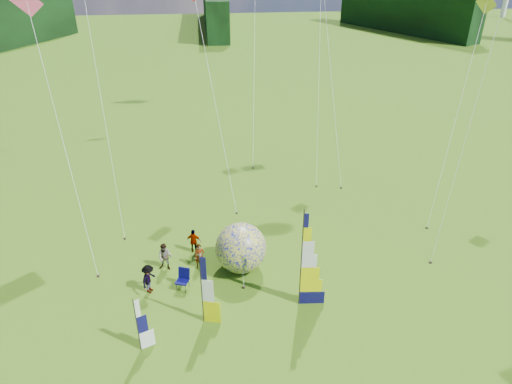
{
  "coord_description": "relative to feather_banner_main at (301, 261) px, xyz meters",
  "views": [
    {
      "loc": [
        -3.22,
        -14.88,
        15.91
      ],
      "look_at": [
        -1.0,
        4.0,
        5.5
      ],
      "focal_mm": 32.0,
      "sensor_mm": 36.0,
      "label": 1
    }
  ],
  "objects": [
    {
      "name": "ground",
      "position": [
        -0.94,
        -2.12,
        -2.66
      ],
      "size": [
        220.0,
        220.0,
        0.0
      ],
      "primitive_type": "plane",
      "color": "#59811B",
      "rests_on": "ground"
    },
    {
      "name": "treeline_ring",
      "position": [
        -0.94,
        -2.12,
        1.34
      ],
      "size": [
        210.0,
        210.0,
        8.0
      ],
      "primitive_type": null,
      "color": "#103B13",
      "rests_on": "ground"
    },
    {
      "name": "feather_banner_main",
      "position": [
        0.0,
        0.0,
        0.0
      ],
      "size": [
        1.43,
        0.23,
        5.31
      ],
      "primitive_type": null,
      "rotation": [
        0.0,
        0.0,
        -0.09
      ],
      "color": "#0E0C46",
      "rests_on": "ground"
    },
    {
      "name": "side_banner_left",
      "position": [
        -4.75,
        -0.65,
        -0.75
      ],
      "size": [
        1.04,
        0.39,
        3.81
      ],
      "primitive_type": null,
      "rotation": [
        0.0,
        0.0,
        -0.28
      ],
      "color": "#E3E600",
      "rests_on": "ground"
    },
    {
      "name": "side_banner_far",
      "position": [
        -7.56,
        -2.07,
        -1.24
      ],
      "size": [
        0.83,
        0.41,
        2.84
      ],
      "primitive_type": null,
      "rotation": [
        0.0,
        0.0,
        0.38
      ],
      "color": "white",
      "rests_on": "ground"
    },
    {
      "name": "bol_inflatable",
      "position": [
        -2.62,
        3.15,
        -1.26
      ],
      "size": [
        3.64,
        3.64,
        2.78
      ],
      "primitive_type": "sphere",
      "rotation": [
        0.0,
        0.0,
        0.39
      ],
      "color": "#01048F",
      "rests_on": "ground"
    },
    {
      "name": "spectator_a",
      "position": [
        -4.88,
        3.56,
        -1.9
      ],
      "size": [
        0.59,
        0.43,
        1.51
      ],
      "primitive_type": "imported",
      "rotation": [
        0.0,
        0.0,
        0.14
      ],
      "color": "#66594C",
      "rests_on": "ground"
    },
    {
      "name": "spectator_b",
      "position": [
        -6.76,
        3.6,
        -1.84
      ],
      "size": [
        0.87,
        0.57,
        1.64
      ],
      "primitive_type": "imported",
      "rotation": [
        0.0,
        0.0,
        -0.24
      ],
      "color": "#66594C",
      "rests_on": "ground"
    },
    {
      "name": "spectator_c",
      "position": [
        -7.48,
        1.8,
        -1.83
      ],
      "size": [
        0.79,
        1.13,
        1.65
      ],
      "primitive_type": "imported",
      "rotation": [
        0.0,
        0.0,
        1.15
      ],
      "color": "#66594C",
      "rests_on": "ground"
    },
    {
      "name": "spectator_d",
      "position": [
        -5.2,
        5.02,
        -1.9
      ],
      "size": [
        0.94,
        0.56,
        1.51
      ],
      "primitive_type": "imported",
      "rotation": [
        0.0,
        0.0,
        2.91
      ],
      "color": "#66594C",
      "rests_on": "ground"
    },
    {
      "name": "camp_chair",
      "position": [
        -5.8,
        1.83,
        -2.08
      ],
      "size": [
        0.86,
        0.86,
        1.15
      ],
      "primitive_type": null,
      "rotation": [
        0.0,
        0.0,
        -0.37
      ],
      "color": "#04043A",
      "rests_on": "ground"
    },
    {
      "name": "kite_whale",
      "position": [
        5.06,
        17.53,
        9.25
      ],
      "size": [
        5.59,
        15.13,
        23.81
      ],
      "primitive_type": null,
      "rotation": [
        0.0,
        0.0,
        0.1
      ],
      "color": "black",
      "rests_on": "ground"
    },
    {
      "name": "kite_rainbow_delta",
      "position": [
        -10.27,
        10.53,
        6.1
      ],
      "size": [
        6.15,
        11.86,
        17.51
      ],
      "primitive_type": null,
      "rotation": [
        0.0,
        0.0,
        -0.01
      ],
      "color": "#C93D31",
      "rests_on": "ground"
    },
    {
      "name": "kite_parafoil",
      "position": [
        10.09,
        4.83,
        6.65
      ],
      "size": [
        7.79,
        8.59,
        18.6
      ],
      "primitive_type": null,
      "rotation": [
        0.0,
        0.0,
        0.05
      ],
      "color": "red",
      "rests_on": "ground"
    },
    {
      "name": "small_kite_red",
      "position": [
        -3.44,
        12.97,
        4.57
      ],
      "size": [
        8.47,
        11.55,
        14.46
      ],
      "primitive_type": null,
      "rotation": [
        0.0,
        0.0,
        0.4
      ],
      "color": "red",
      "rests_on": "ground"
    },
    {
      "name": "small_kite_orange",
      "position": [
        4.41,
        15.96,
        5.02
      ],
      "size": [
        4.51,
        10.17,
        15.35
      ],
      "primitive_type": null,
      "rotation": [
        0.0,
        0.0,
        -0.1
      ],
      "color": "yellow",
      "rests_on": "ground"
    },
    {
      "name": "small_kite_yellow",
      "position": [
        12.05,
        9.52,
        4.12
      ],
      "size": [
        9.67,
        11.27,
        13.54
      ],
      "primitive_type": null,
      "rotation": [
        0.0,
        0.0,
        -0.25
      ],
      "color": "yellow",
      "rests_on": "ground"
    },
    {
      "name": "small_kite_pink",
      "position": [
        -11.59,
        6.18,
        4.62
      ],
      "size": [
        7.7,
        9.44,
        14.55
      ],
      "primitive_type": null,
      "rotation": [
        0.0,
        0.0,
        0.4
      ],
      "color": "#FF4F81",
      "rests_on": "ground"
    },
    {
      "name": "small_kite_green",
      "position": [
        0.21,
        21.34,
        5.66
      ],
      "size": [
        8.58,
        13.93,
        16.63
      ],
      "primitive_type": null,
      "rotation": [
        0.0,
        0.0,
        -0.38
      ],
      "color": "green",
      "rests_on": "ground"
    }
  ]
}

